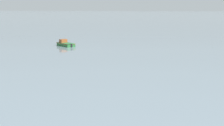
{
  "coord_description": "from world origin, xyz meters",
  "views": [
    {
      "loc": [
        -4.98,
        -13.93,
        9.71
      ],
      "look_at": [
        -12.08,
        39.5,
        0.23
      ],
      "focal_mm": 54.93,
      "sensor_mm": 36.0,
      "label": 1
    }
  ],
  "objects": [
    {
      "name": "motorboat_moored_0",
      "position": [
        -26.23,
        62.1,
        0.33
      ],
      "size": [
        5.53,
        5.56,
        2.22
      ],
      "rotation": [
        0.0,
        0.0,
        2.35
      ],
      "color": "#23602D",
      "rests_on": "ground"
    }
  ]
}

